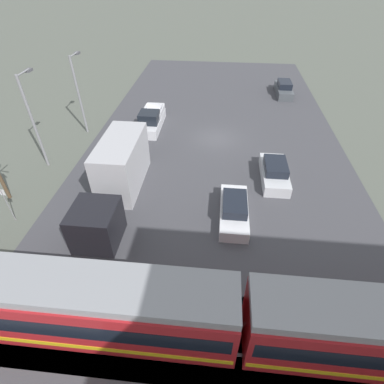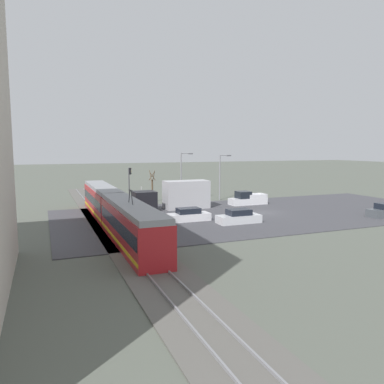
% 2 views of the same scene
% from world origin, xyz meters
% --- Properties ---
extents(ground_plane, '(320.00, 320.00, 0.00)m').
position_xyz_m(ground_plane, '(0.00, 0.00, 0.00)').
color(ground_plane, '#565B51').
extents(road_surface, '(22.77, 49.68, 0.08)m').
position_xyz_m(road_surface, '(0.00, 0.00, 0.04)').
color(road_surface, '#424247').
rests_on(road_surface, ground).
extents(rail_bed, '(73.09, 4.40, 0.22)m').
position_xyz_m(rail_bed, '(0.00, 18.66, 0.05)').
color(rail_bed, '#5B5954').
rests_on(rail_bed, ground).
extents(light_rail_tram, '(31.00, 2.59, 4.61)m').
position_xyz_m(light_rail_tram, '(-1.70, 18.66, 1.77)').
color(light_rail_tram, '#B21E23').
rests_on(light_rail_tram, ground).
extents(box_truck, '(2.62, 10.05, 3.68)m').
position_xyz_m(box_truck, '(6.60, 9.02, 1.78)').
color(box_truck, black).
rests_on(box_truck, ground).
extents(pickup_truck, '(1.97, 5.38, 1.91)m').
position_xyz_m(pickup_truck, '(6.49, -1.55, 0.80)').
color(pickup_truck, silver).
rests_on(pickup_truck, ground).
extents(sedan_car_0, '(1.90, 4.71, 1.49)m').
position_xyz_m(sedan_car_0, '(-4.67, 5.95, 0.69)').
color(sedan_car_0, silver).
rests_on(sedan_car_0, ground).
extents(sedan_car_1, '(1.71, 4.80, 1.59)m').
position_xyz_m(sedan_car_1, '(-7.78, -11.92, 0.73)').
color(sedan_car_1, '#4C5156').
rests_on(sedan_car_1, ground).
extents(sedan_car_2, '(1.81, 4.77, 1.42)m').
position_xyz_m(sedan_car_2, '(-1.56, 10.52, 0.67)').
color(sedan_car_2, silver).
rests_on(sedan_car_2, ground).
extents(street_lamp_near_crossing, '(0.36, 1.95, 7.36)m').
position_xyz_m(street_lamp_near_crossing, '(13.72, 5.53, 4.29)').
color(street_lamp_near_crossing, gray).
rests_on(street_lamp_near_crossing, ground).
extents(street_lamp_mid_block, '(0.36, 1.95, 7.05)m').
position_xyz_m(street_lamp_mid_block, '(12.62, -0.44, 4.13)').
color(street_lamp_mid_block, gray).
rests_on(street_lamp_mid_block, ground).
extents(no_parking_sign, '(0.32, 0.08, 2.55)m').
position_xyz_m(no_parking_sign, '(12.80, 12.22, 1.54)').
color(no_parking_sign, gray).
rests_on(no_parking_sign, ground).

